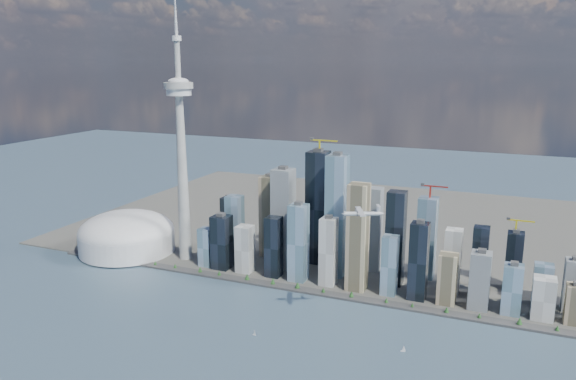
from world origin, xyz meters
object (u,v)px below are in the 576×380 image
at_px(needle_tower, 181,147).
at_px(airplane, 362,213).
at_px(dome_stadium, 127,235).
at_px(sailboat_west, 254,333).
at_px(sailboat_east, 403,349).

height_order(needle_tower, airplane, needle_tower).
relative_size(dome_stadium, sailboat_west, 21.24).
distance_m(needle_tower, sailboat_west, 433.79).
bearing_deg(needle_tower, airplane, -24.90).
bearing_deg(sailboat_east, dome_stadium, 156.19).
height_order(airplane, sailboat_east, airplane).
distance_m(dome_stadium, sailboat_east, 661.46).
relative_size(airplane, sailboat_west, 6.04).
xyz_separation_m(needle_tower, sailboat_west, (274.84, -241.72, -232.82)).
bearing_deg(sailboat_east, airplane, 166.64).
height_order(needle_tower, dome_stadium, needle_tower).
relative_size(sailboat_west, sailboat_east, 0.93).
bearing_deg(dome_stadium, sailboat_east, -17.12).
bearing_deg(sailboat_west, needle_tower, 152.61).
xyz_separation_m(dome_stadium, sailboat_east, (631.19, -194.46, -36.20)).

